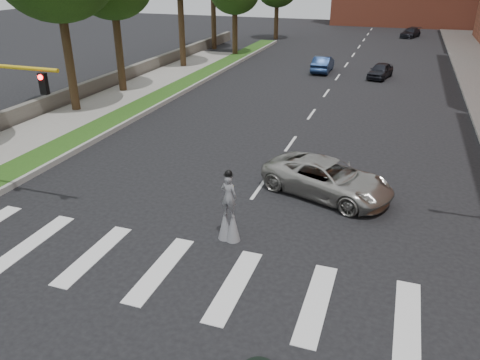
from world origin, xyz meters
TOP-DOWN VIEW (x-y plane):
  - ground_plane at (0.00, 0.00)m, footprint 160.00×160.00m
  - grass_median at (-11.50, 20.00)m, footprint 2.00×60.00m
  - median_curb at (-10.45, 20.00)m, footprint 0.20×60.00m
  - sidewalk_left at (-14.50, 10.00)m, footprint 4.00×60.00m
  - stone_wall at (-17.00, 22.00)m, footprint 0.50×56.00m
  - stilt_performer at (0.20, 3.50)m, footprint 0.84×0.56m
  - suv_crossing at (2.94, 8.26)m, footprint 6.18×4.35m
  - car_near at (3.56, 32.83)m, footprint 2.31×4.08m
  - car_mid at (-1.70, 33.83)m, footprint 1.54×4.38m
  - car_far at (5.77, 60.51)m, footprint 3.04×4.61m

SIDE VIEW (x-z plane):
  - ground_plane at x=0.00m, z-range 0.00..0.00m
  - sidewalk_left at x=-14.50m, z-range 0.00..0.18m
  - grass_median at x=-11.50m, z-range 0.00..0.25m
  - median_curb at x=-10.45m, z-range 0.00..0.28m
  - stone_wall at x=-17.00m, z-range 0.00..1.10m
  - car_far at x=5.77m, z-range 0.00..1.24m
  - car_near at x=3.56m, z-range 0.00..1.31m
  - car_mid at x=-1.70m, z-range 0.00..1.44m
  - suv_crossing at x=2.94m, z-range 0.00..1.56m
  - stilt_performer at x=0.20m, z-range -0.33..2.41m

